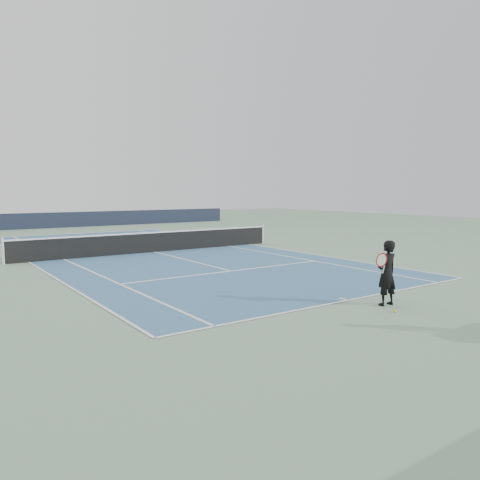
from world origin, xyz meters
TOP-DOWN VIEW (x-y plane):
  - ground at (0.00, 0.00)m, footprint 80.00×80.00m
  - court_surface at (0.00, 0.00)m, footprint 10.97×23.77m
  - tennis_net at (0.00, 0.00)m, footprint 12.90×0.10m
  - windscreen_far at (0.00, 17.88)m, footprint 30.00×0.25m
  - tennis_player at (0.41, -12.75)m, footprint 0.77×0.47m
  - tennis_ball at (0.01, -13.32)m, footprint 0.07×0.07m

SIDE VIEW (x-z plane):
  - ground at x=0.00m, z-range 0.00..0.00m
  - court_surface at x=0.00m, z-range 0.00..0.01m
  - tennis_ball at x=0.01m, z-range 0.00..0.07m
  - tennis_net at x=0.00m, z-range -0.03..1.04m
  - windscreen_far at x=0.00m, z-range 0.00..1.20m
  - tennis_player at x=0.41m, z-range 0.00..1.64m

